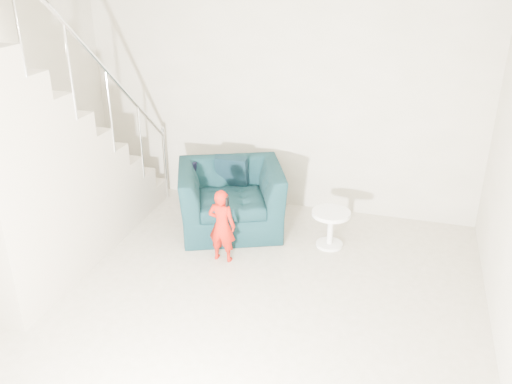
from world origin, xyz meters
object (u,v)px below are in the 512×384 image
at_px(armchair, 231,198).
at_px(toddler, 222,226).
at_px(side_table, 331,223).
at_px(staircase, 35,184).

relative_size(armchair, toddler, 1.45).
xyz_separation_m(armchair, side_table, (1.23, -0.11, -0.10)).
relative_size(armchair, side_table, 2.77).
xyz_separation_m(armchair, toddler, (0.15, -0.74, 0.02)).
distance_m(armchair, side_table, 1.24).
relative_size(armchair, staircase, 0.33).
bearing_deg(toddler, staircase, 22.43).
distance_m(armchair, staircase, 2.19).
bearing_deg(staircase, armchair, 39.91).
relative_size(toddler, side_table, 1.91).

